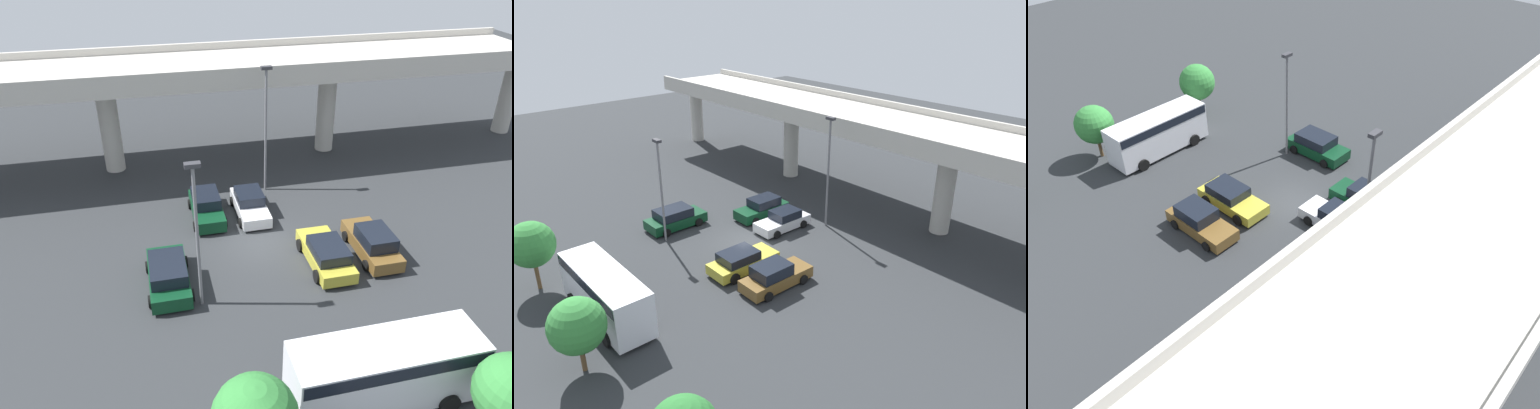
{
  "view_description": "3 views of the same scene",
  "coord_description": "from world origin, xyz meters",
  "views": [
    {
      "loc": [
        -5.82,
        -23.08,
        16.55
      ],
      "look_at": [
        -0.1,
        0.93,
        2.16
      ],
      "focal_mm": 35.0,
      "sensor_mm": 36.0,
      "label": 1
    },
    {
      "loc": [
        25.43,
        -19.78,
        16.97
      ],
      "look_at": [
        0.41,
        1.95,
        2.55
      ],
      "focal_mm": 35.0,
      "sensor_mm": 36.0,
      "label": 2
    },
    {
      "loc": [
        19.22,
        16.59,
        19.94
      ],
      "look_at": [
        1.59,
        0.6,
        1.1
      ],
      "focal_mm": 35.0,
      "sensor_mm": 36.0,
      "label": 3
    }
  ],
  "objects": [
    {
      "name": "tree_front_centre",
      "position": [
        5.26,
        -14.12,
        2.59
      ],
      "size": [
        2.73,
        2.73,
        3.96
      ],
      "color": "brown",
      "rests_on": "ground_plane"
    },
    {
      "name": "ground_plane",
      "position": [
        0.0,
        0.0,
        0.0
      ],
      "size": [
        105.71,
        105.71,
        0.0
      ],
      "primitive_type": "plane",
      "color": "#2D3033"
    },
    {
      "name": "parked_car_1",
      "position": [
        -2.61,
        3.76,
        0.75
      ],
      "size": [
        2.04,
        4.43,
        1.6
      ],
      "rotation": [
        0.0,
        0.0,
        -1.57
      ],
      "color": "#0C381E",
      "rests_on": "ground_plane"
    },
    {
      "name": "lamp_post_mid_lot",
      "position": [
        1.86,
        6.43,
        4.97
      ],
      "size": [
        0.7,
        0.35,
        8.54
      ],
      "color": "slate",
      "rests_on": "ground_plane"
    },
    {
      "name": "lamp_post_near_aisle",
      "position": [
        -4.06,
        -4.26,
        4.5
      ],
      "size": [
        0.7,
        0.35,
        7.64
      ],
      "color": "slate",
      "rests_on": "ground_plane"
    },
    {
      "name": "shuttle_bus",
      "position": [
        1.98,
        -11.41,
        1.73
      ],
      "size": [
        7.41,
        2.53,
        2.92
      ],
      "color": "silver",
      "rests_on": "ground_plane"
    },
    {
      "name": "parked_car_2",
      "position": [
        0.13,
        3.52,
        0.68
      ],
      "size": [
        2.03,
        4.4,
        1.49
      ],
      "rotation": [
        0.0,
        0.0,
        -1.57
      ],
      "color": "silver",
      "rests_on": "ground_plane"
    },
    {
      "name": "tree_front_left",
      "position": [
        -3.54,
        -13.36,
        3.04
      ],
      "size": [
        2.82,
        2.82,
        4.45
      ],
      "color": "brown",
      "rests_on": "ground_plane"
    },
    {
      "name": "parked_car_3",
      "position": [
        2.95,
        -2.66,
        0.7
      ],
      "size": [
        2.17,
        4.66,
        1.47
      ],
      "rotation": [
        0.0,
        0.0,
        1.57
      ],
      "color": "gold",
      "rests_on": "ground_plane"
    },
    {
      "name": "parked_car_4",
      "position": [
        5.8,
        -2.33,
        0.75
      ],
      "size": [
        2.06,
        4.64,
        1.65
      ],
      "rotation": [
        0.0,
        0.0,
        1.57
      ],
      "color": "brown",
      "rests_on": "ground_plane"
    },
    {
      "name": "highway_overpass",
      "position": [
        -0.0,
        12.14,
        6.62
      ],
      "size": [
        50.74,
        7.99,
        8.06
      ],
      "color": "#BCB7AD",
      "rests_on": "ground_plane"
    },
    {
      "name": "parked_car_0",
      "position": [
        -5.5,
        -2.57,
        0.76
      ],
      "size": [
        2.23,
        4.54,
        1.59
      ],
      "rotation": [
        0.0,
        0.0,
        1.57
      ],
      "color": "#0C381E",
      "rests_on": "ground_plane"
    }
  ]
}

